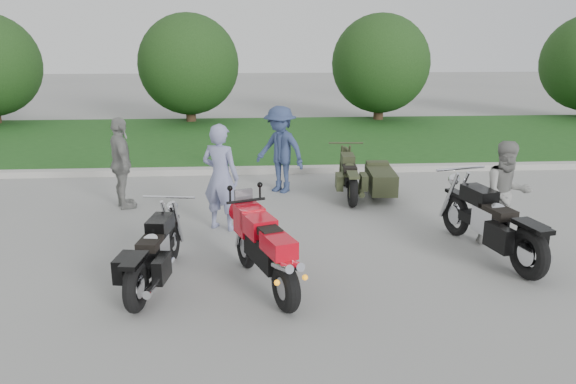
{
  "coord_description": "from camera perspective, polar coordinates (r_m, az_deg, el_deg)",
  "views": [
    {
      "loc": [
        -0.77,
        -7.35,
        3.36
      ],
      "look_at": [
        -0.19,
        1.52,
        0.8
      ],
      "focal_mm": 35.0,
      "sensor_mm": 36.0,
      "label": 1
    }
  ],
  "objects": [
    {
      "name": "grass_strip",
      "position": [
        17.82,
        -1.19,
        5.43
      ],
      "size": [
        60.0,
        8.0,
        0.14
      ],
      "primitive_type": "cube",
      "color": "#2B6121",
      "rests_on": "ground"
    },
    {
      "name": "person_stripe",
      "position": [
        9.72,
        -6.85,
        1.49
      ],
      "size": [
        0.81,
        0.7,
        1.86
      ],
      "primitive_type": "imported",
      "rotation": [
        0.0,
        0.0,
        2.69
      ],
      "color": "#7E83AB",
      "rests_on": "ground"
    },
    {
      "name": "tree_mid_right",
      "position": [
        21.42,
        9.38,
        12.74
      ],
      "size": [
        3.6,
        3.6,
        4.0
      ],
      "color": "#3F2B1C",
      "rests_on": "ground"
    },
    {
      "name": "tree_mid_left",
      "position": [
        21.0,
        -10.06,
        12.65
      ],
      "size": [
        3.6,
        3.6,
        4.0
      ],
      "color": "#3F2B1C",
      "rests_on": "ground"
    },
    {
      "name": "sportbike_red",
      "position": [
        7.47,
        -2.34,
        -5.72
      ],
      "size": [
        0.89,
        2.03,
        1.0
      ],
      "rotation": [
        0.0,
        0.0,
        0.35
      ],
      "color": "black",
      "rests_on": "ground"
    },
    {
      "name": "ground",
      "position": [
        8.11,
        2.09,
        -8.39
      ],
      "size": [
        80.0,
        80.0,
        0.0
      ],
      "primitive_type": "plane",
      "color": "#9A9994",
      "rests_on": "ground"
    },
    {
      "name": "curb",
      "position": [
        13.77,
        -0.41,
        2.27
      ],
      "size": [
        60.0,
        0.3,
        0.15
      ],
      "primitive_type": "cube",
      "color": "#ADABA3",
      "rests_on": "ground"
    },
    {
      "name": "cruiser_right",
      "position": [
        9.08,
        20.23,
        -3.27
      ],
      "size": [
        0.81,
        2.55,
        0.99
      ],
      "rotation": [
        0.0,
        0.0,
        0.22
      ],
      "color": "black",
      "rests_on": "ground"
    },
    {
      "name": "person_grey",
      "position": [
        9.59,
        21.29,
        -0.2
      ],
      "size": [
        0.86,
        0.68,
        1.71
      ],
      "primitive_type": "imported",
      "rotation": [
        0.0,
        0.0,
        0.04
      ],
      "color": "gray",
      "rests_on": "ground"
    },
    {
      "name": "cruiser_left",
      "position": [
        7.8,
        -13.49,
        -6.37
      ],
      "size": [
        0.5,
        2.23,
        0.86
      ],
      "rotation": [
        0.0,
        0.0,
        -0.14
      ],
      "color": "black",
      "rests_on": "ground"
    },
    {
      "name": "person_denim",
      "position": [
        11.95,
        -0.8,
        4.33
      ],
      "size": [
        1.36,
        1.29,
        1.85
      ],
      "primitive_type": "imported",
      "rotation": [
        0.0,
        0.0,
        -0.69
      ],
      "color": "navy",
      "rests_on": "ground"
    },
    {
      "name": "cruiser_sidecar",
      "position": [
        11.77,
        8.1,
        1.3
      ],
      "size": [
        1.13,
        2.18,
        0.84
      ],
      "rotation": [
        0.0,
        0.0,
        -0.07
      ],
      "color": "black",
      "rests_on": "ground"
    },
    {
      "name": "person_back",
      "position": [
        11.31,
        -16.56,
        2.81
      ],
      "size": [
        0.81,
        1.14,
        1.79
      ],
      "primitive_type": "imported",
      "rotation": [
        0.0,
        0.0,
        1.98
      ],
      "color": "gray",
      "rests_on": "ground"
    }
  ]
}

